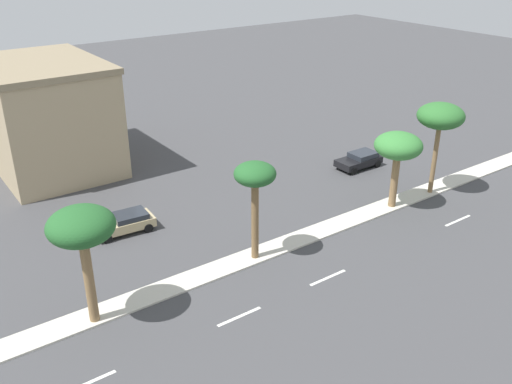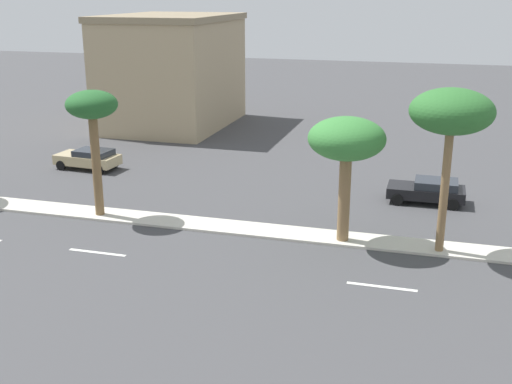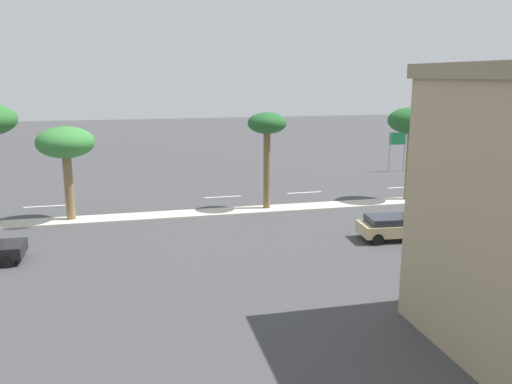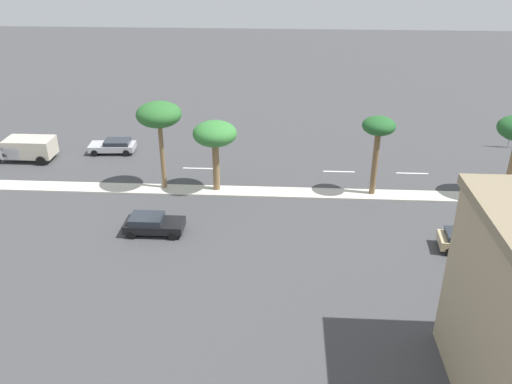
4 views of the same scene
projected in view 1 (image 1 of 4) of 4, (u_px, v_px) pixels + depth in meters
name	position (u px, v px, depth m)	size (l,w,h in m)	color
ground_plane	(352.00, 220.00, 40.77)	(160.00, 160.00, 0.00)	#424244
median_curb	(437.00, 187.00, 45.82)	(1.80, 86.52, 0.12)	beige
lane_stripe_mid	(87.00, 383.00, 26.00)	(0.20, 2.80, 0.01)	silver
lane_stripe_front	(239.00, 317.00, 30.51)	(0.20, 2.80, 0.01)	silver
lane_stripe_left	(328.00, 278.00, 33.94)	(0.20, 2.80, 0.01)	silver
lane_stripe_leading	(458.00, 221.00, 40.64)	(0.20, 2.80, 0.01)	silver
commercial_building	(47.00, 116.00, 48.05)	(13.16, 9.44, 9.38)	tan
palm_tree_trailing	(81.00, 229.00, 27.77)	(3.44, 3.44, 6.67)	olive
palm_tree_near	(255.00, 179.00, 33.61)	(2.59, 2.59, 6.50)	brown
palm_tree_far	(398.00, 147.00, 40.61)	(3.52, 3.52, 5.83)	olive
palm_tree_inboard	(441.00, 117.00, 42.22)	(3.57, 3.57, 7.31)	olive
sedan_black_leading	(360.00, 160.00, 49.54)	(2.08, 4.19, 1.34)	black
sedan_tan_right	(125.00, 222.00, 38.86)	(2.29, 4.30, 1.34)	tan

